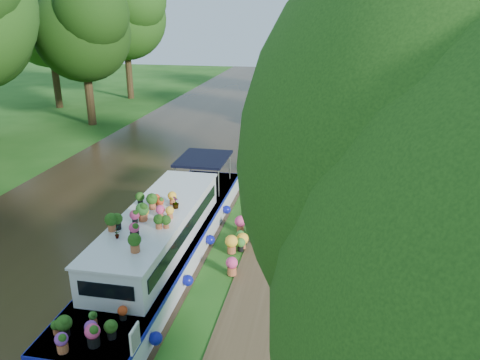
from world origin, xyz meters
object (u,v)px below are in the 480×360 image
at_px(plant_boat, 160,242).
at_px(second_boat, 270,110).
at_px(sandwich_board, 283,240).
at_px(pedestrian_pink, 305,99).
at_px(pedestrian_dark, 312,106).

relative_size(plant_boat, second_boat, 1.81).
bearing_deg(sandwich_board, second_boat, 91.59).
bearing_deg(sandwich_board, pedestrian_pink, 84.65).
distance_m(sandwich_board, pedestrian_pink, 22.77).
distance_m(second_boat, pedestrian_pink, 3.65).
bearing_deg(pedestrian_pink, plant_boat, -106.71).
xyz_separation_m(second_boat, pedestrian_dark, (2.98, 0.89, 0.25)).
bearing_deg(plant_boat, pedestrian_dark, 81.19).
bearing_deg(sandwich_board, pedestrian_dark, 83.09).
height_order(pedestrian_pink, pedestrian_dark, pedestrian_pink).
xyz_separation_m(plant_boat, second_boat, (0.50, 21.57, -0.29)).
bearing_deg(sandwich_board, plant_boat, -163.54).
distance_m(plant_boat, second_boat, 21.58).
bearing_deg(pedestrian_pink, second_boat, -140.45).
bearing_deg(pedestrian_pink, sandwich_board, -98.11).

